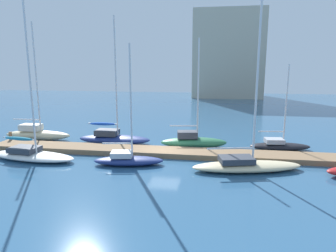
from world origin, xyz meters
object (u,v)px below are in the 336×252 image
object	(u,v)px
sailboat_0	(37,133)
sailboat_3	(128,159)
sailboat_2	(113,137)
sailboat_5	(246,164)
sailboat_6	(279,145)
sailboat_4	(193,141)
harbor_building_distant	(228,55)
sailboat_1	(31,153)

from	to	relation	value
sailboat_0	sailboat_3	world-z (taller)	sailboat_0
sailboat_2	sailboat_5	bearing A→B (deg)	-27.58
sailboat_5	sailboat_6	size ratio (longest dim) A/B	1.69
sailboat_5	sailboat_3	bearing A→B (deg)	167.49
sailboat_4	harbor_building_distant	bearing A→B (deg)	76.67
sailboat_5	sailboat_4	bearing A→B (deg)	113.38
sailboat_3	sailboat_6	distance (m)	13.27
sailboat_0	sailboat_5	xyz separation A→B (m)	(19.53, -5.99, -0.14)
sailboat_1	sailboat_5	size ratio (longest dim) A/B	0.95
sailboat_3	sailboat_5	size ratio (longest dim) A/B	0.70
sailboat_0	sailboat_1	distance (m)	6.89
sailboat_0	sailboat_4	size ratio (longest dim) A/B	1.18
sailboat_2	harbor_building_distant	distance (m)	49.66
sailboat_0	sailboat_5	bearing A→B (deg)	-19.37
sailboat_0	sailboat_4	world-z (taller)	sailboat_0
sailboat_1	sailboat_4	distance (m)	13.34
sailboat_3	sailboat_1	bearing A→B (deg)	170.23
sailboat_2	sailboat_4	size ratio (longest dim) A/B	1.21
sailboat_1	sailboat_3	distance (m)	7.76
sailboat_2	sailboat_0	bearing A→B (deg)	177.62
sailboat_4	sailboat_6	world-z (taller)	sailboat_4
sailboat_6	sailboat_3	bearing A→B (deg)	-158.86
sailboat_3	sailboat_4	world-z (taller)	sailboat_4
harbor_building_distant	sailboat_5	bearing A→B (deg)	-90.19
sailboat_1	sailboat_5	distance (m)	16.19
sailboat_4	sailboat_6	size ratio (longest dim) A/B	1.30
sailboat_2	sailboat_5	world-z (taller)	sailboat_5
sailboat_2	sailboat_3	size ratio (longest dim) A/B	1.32
sailboat_2	sailboat_1	bearing A→B (deg)	-129.15
sailboat_4	sailboat_5	distance (m)	6.89
sailboat_2	harbor_building_distant	xyz separation A→B (m)	(11.78, 47.37, 9.14)
sailboat_0	harbor_building_distant	size ratio (longest dim) A/B	0.57
sailboat_3	sailboat_5	world-z (taller)	sailboat_5
sailboat_1	sailboat_4	xyz separation A→B (m)	(12.11, 5.59, 0.09)
sailboat_2	sailboat_5	xyz separation A→B (m)	(11.61, -5.80, -0.08)
sailboat_6	sailboat_4	bearing A→B (deg)	177.27
harbor_building_distant	sailboat_2	bearing A→B (deg)	-103.97
sailboat_3	harbor_building_distant	world-z (taller)	harbor_building_distant
sailboat_5	sailboat_6	xyz separation A→B (m)	(3.37, 5.97, -0.08)
sailboat_2	sailboat_3	distance (m)	6.67
sailboat_6	harbor_building_distant	xyz separation A→B (m)	(-3.20, 47.20, 9.29)
sailboat_1	sailboat_6	world-z (taller)	sailboat_1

